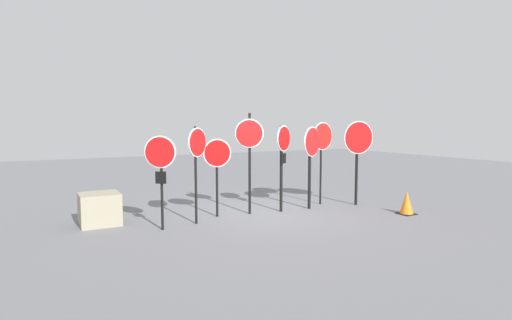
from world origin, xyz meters
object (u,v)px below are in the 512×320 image
(stop_sign_0, at_px, (160,161))
(stop_sign_2, at_px, (217,159))
(stop_sign_5, at_px, (311,151))
(stop_sign_4, at_px, (283,151))
(stop_sign_1, at_px, (197,151))
(stop_sign_3, at_px, (249,143))
(traffic_cone_0, at_px, (407,203))
(stop_sign_7, at_px, (358,145))
(storage_crate, at_px, (100,209))
(stop_sign_6, at_px, (322,142))

(stop_sign_0, height_order, stop_sign_2, stop_sign_0)
(stop_sign_5, bearing_deg, stop_sign_4, 150.57)
(stop_sign_1, height_order, stop_sign_3, stop_sign_3)
(traffic_cone_0, bearing_deg, stop_sign_7, 101.45)
(stop_sign_3, height_order, storage_crate, stop_sign_3)
(stop_sign_1, distance_m, stop_sign_6, 3.92)
(stop_sign_2, bearing_deg, stop_sign_5, 3.28)
(stop_sign_5, relative_size, storage_crate, 2.58)
(stop_sign_0, bearing_deg, stop_sign_2, 55.02)
(stop_sign_4, bearing_deg, traffic_cone_0, -64.21)
(stop_sign_0, xyz_separation_m, storage_crate, (-1.09, 1.17, -1.15))
(stop_sign_2, height_order, stop_sign_7, stop_sign_7)
(stop_sign_0, relative_size, traffic_cone_0, 3.44)
(stop_sign_4, xyz_separation_m, stop_sign_7, (2.31, -0.31, 0.11))
(stop_sign_5, distance_m, stop_sign_7, 1.47)
(stop_sign_3, xyz_separation_m, traffic_cone_0, (3.50, -1.94, -1.51))
(stop_sign_2, relative_size, stop_sign_3, 0.75)
(stop_sign_6, height_order, stop_sign_7, stop_sign_7)
(stop_sign_3, xyz_separation_m, stop_sign_7, (3.20, -0.47, -0.10))
(stop_sign_4, height_order, traffic_cone_0, stop_sign_4)
(stop_sign_5, bearing_deg, stop_sign_7, -33.30)
(stop_sign_0, distance_m, stop_sign_7, 5.59)
(stop_sign_7, bearing_deg, stop_sign_6, 154.55)
(stop_sign_3, bearing_deg, stop_sign_2, -152.71)
(stop_sign_1, height_order, storage_crate, stop_sign_1)
(stop_sign_0, height_order, storage_crate, stop_sign_0)
(stop_sign_6, height_order, storage_crate, stop_sign_6)
(stop_sign_6, xyz_separation_m, stop_sign_7, (0.81, -0.57, -0.08))
(stop_sign_5, relative_size, stop_sign_7, 0.93)
(stop_sign_1, height_order, stop_sign_5, stop_sign_1)
(stop_sign_1, bearing_deg, stop_sign_4, -31.03)
(stop_sign_2, relative_size, stop_sign_5, 0.87)
(stop_sign_1, distance_m, stop_sign_7, 4.71)
(traffic_cone_0, bearing_deg, stop_sign_5, 135.72)
(stop_sign_6, bearing_deg, stop_sign_1, 175.15)
(stop_sign_3, height_order, stop_sign_4, stop_sign_3)
(stop_sign_6, distance_m, stop_sign_7, 0.99)
(stop_sign_0, height_order, stop_sign_7, stop_sign_7)
(stop_sign_2, distance_m, traffic_cone_0, 4.93)
(stop_sign_0, distance_m, traffic_cone_0, 6.19)
(stop_sign_3, relative_size, storage_crate, 2.98)
(stop_sign_2, bearing_deg, stop_sign_3, 3.32)
(stop_sign_3, xyz_separation_m, storage_crate, (-3.48, 0.72, -1.44))
(stop_sign_0, bearing_deg, stop_sign_4, 40.12)
(stop_sign_3, xyz_separation_m, stop_sign_5, (1.75, -0.24, -0.23))
(stop_sign_0, xyz_separation_m, stop_sign_5, (4.14, 0.22, 0.06))
(stop_sign_5, xyz_separation_m, stop_sign_6, (0.64, 0.34, 0.22))
(stop_sign_5, distance_m, traffic_cone_0, 2.75)
(stop_sign_5, height_order, stop_sign_7, stop_sign_7)
(stop_sign_4, bearing_deg, stop_sign_6, -19.89)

